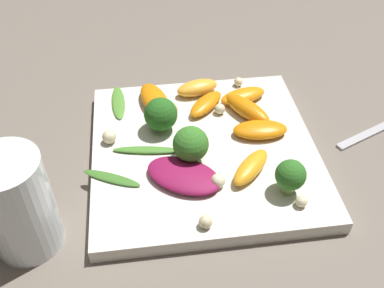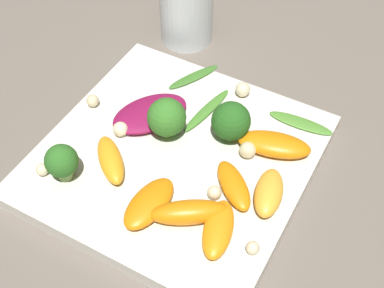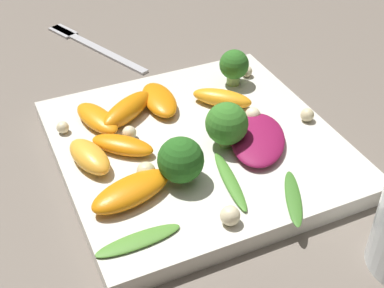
{
  "view_description": "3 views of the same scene",
  "coord_description": "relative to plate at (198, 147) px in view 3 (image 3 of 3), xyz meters",
  "views": [
    {
      "loc": [
        0.39,
        -0.07,
        0.4
      ],
      "look_at": [
        0.01,
        -0.02,
        0.03
      ],
      "focal_mm": 42.0,
      "sensor_mm": 36.0,
      "label": 1
    },
    {
      "loc": [
        -0.19,
        0.31,
        0.45
      ],
      "look_at": [
        -0.01,
        -0.01,
        0.03
      ],
      "focal_mm": 50.0,
      "sensor_mm": 36.0,
      "label": 2
    },
    {
      "loc": [
        -0.18,
        -0.38,
        0.34
      ],
      "look_at": [
        -0.01,
        -0.01,
        0.02
      ],
      "focal_mm": 50.0,
      "sensor_mm": 36.0,
      "label": 3
    }
  ],
  "objects": [
    {
      "name": "arugula_sprig_2",
      "position": [
        -0.0,
        -0.07,
        0.01
      ],
      "size": [
        0.02,
        0.08,
        0.01
      ],
      "color": "#47842D",
      "rests_on": "plate"
    },
    {
      "name": "macadamia_nut_5",
      "position": [
        0.1,
        0.09,
        0.02
      ],
      "size": [
        0.01,
        0.01,
        0.01
      ],
      "color": "beige",
      "rests_on": "plate"
    },
    {
      "name": "broccoli_floret_2",
      "position": [
        0.08,
        0.08,
        0.03
      ],
      "size": [
        0.03,
        0.03,
        0.04
      ],
      "color": "#84AD5B",
      "rests_on": "plate"
    },
    {
      "name": "ground_plane",
      "position": [
        0.0,
        0.0,
        -0.01
      ],
      "size": [
        2.4,
        2.4,
        0.0
      ],
      "primitive_type": "plane",
      "color": "#6B6056"
    },
    {
      "name": "plate",
      "position": [
        0.0,
        0.0,
        0.0
      ],
      "size": [
        0.27,
        0.27,
        0.02
      ],
      "color": "silver",
      "rests_on": "ground_plane"
    },
    {
      "name": "orange_segment_6",
      "position": [
        -0.11,
        0.01,
        0.02
      ],
      "size": [
        0.04,
        0.06,
        0.02
      ],
      "color": "#FCAD33",
      "rests_on": "plate"
    },
    {
      "name": "macadamia_nut_1",
      "position": [
        -0.07,
        -0.03,
        0.02
      ],
      "size": [
        0.02,
        0.02,
        0.02
      ],
      "color": "beige",
      "rests_on": "plate"
    },
    {
      "name": "orange_segment_2",
      "position": [
        -0.01,
        0.07,
        0.02
      ],
      "size": [
        0.04,
        0.07,
        0.02
      ],
      "color": "orange",
      "rests_on": "plate"
    },
    {
      "name": "arugula_sprig_0",
      "position": [
        -0.1,
        -0.1,
        0.01
      ],
      "size": [
        0.07,
        0.02,
        0.0
      ],
      "color": "#518E33",
      "rests_on": "plate"
    },
    {
      "name": "radicchio_leaf_0",
      "position": [
        0.05,
        -0.03,
        0.02
      ],
      "size": [
        0.09,
        0.1,
        0.01
      ],
      "color": "maroon",
      "rests_on": "plate"
    },
    {
      "name": "orange_segment_1",
      "position": [
        0.05,
        0.05,
        0.02
      ],
      "size": [
        0.06,
        0.06,
        0.02
      ],
      "color": "orange",
      "rests_on": "plate"
    },
    {
      "name": "macadamia_nut_6",
      "position": [
        -0.06,
        0.03,
        0.02
      ],
      "size": [
        0.01,
        0.01,
        0.01
      ],
      "color": "beige",
      "rests_on": "plate"
    },
    {
      "name": "orange_segment_3",
      "position": [
        -0.09,
        -0.05,
        0.02
      ],
      "size": [
        0.08,
        0.05,
        0.02
      ],
      "color": "orange",
      "rests_on": "plate"
    },
    {
      "name": "broccoli_floret_1",
      "position": [
        0.02,
        -0.02,
        0.04
      ],
      "size": [
        0.04,
        0.04,
        0.05
      ],
      "color": "#84AD5B",
      "rests_on": "plate"
    },
    {
      "name": "macadamia_nut_4",
      "position": [
        0.07,
        0.01,
        0.02
      ],
      "size": [
        0.02,
        0.02,
        0.02
      ],
      "color": "beige",
      "rests_on": "plate"
    },
    {
      "name": "arugula_sprig_1",
      "position": [
        0.04,
        -0.11,
        0.01
      ],
      "size": [
        0.04,
        0.07,
        0.0
      ],
      "color": "#3D7528",
      "rests_on": "plate"
    },
    {
      "name": "macadamia_nut_2",
      "position": [
        0.12,
        -0.02,
        0.02
      ],
      "size": [
        0.01,
        0.01,
        0.01
      ],
      "color": "beige",
      "rests_on": "plate"
    },
    {
      "name": "orange_segment_5",
      "position": [
        -0.07,
        0.01,
        0.02
      ],
      "size": [
        0.06,
        0.06,
        0.01
      ],
      "color": "orange",
      "rests_on": "plate"
    },
    {
      "name": "macadamia_nut_0",
      "position": [
        -0.12,
        0.07,
        0.02
      ],
      "size": [
        0.01,
        0.01,
        0.01
      ],
      "color": "beige",
      "rests_on": "plate"
    },
    {
      "name": "orange_segment_0",
      "position": [
        -0.08,
        0.07,
        0.02
      ],
      "size": [
        0.04,
        0.07,
        0.02
      ],
      "color": "orange",
      "rests_on": "plate"
    },
    {
      "name": "fork",
      "position": [
        -0.04,
        0.28,
        -0.01
      ],
      "size": [
        0.09,
        0.18,
        0.01
      ],
      "color": "#B2B2B7",
      "rests_on": "ground_plane"
    },
    {
      "name": "macadamia_nut_3",
      "position": [
        -0.02,
        -0.11,
        0.02
      ],
      "size": [
        0.02,
        0.02,
        0.02
      ],
      "color": "beige",
      "rests_on": "plate"
    },
    {
      "name": "orange_segment_4",
      "position": [
        -0.05,
        0.06,
        0.02
      ],
      "size": [
        0.08,
        0.06,
        0.02
      ],
      "color": "orange",
      "rests_on": "plate"
    },
    {
      "name": "broccoli_floret_0",
      "position": [
        -0.04,
        -0.05,
        0.03
      ],
      "size": [
        0.04,
        0.04,
        0.05
      ],
      "color": "#84AD5B",
      "rests_on": "plate"
    }
  ]
}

